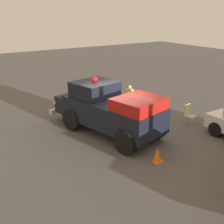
% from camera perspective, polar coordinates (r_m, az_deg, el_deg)
% --- Properties ---
extents(ground_plane, '(60.00, 60.00, 0.00)m').
position_cam_1_polar(ground_plane, '(13.44, 1.41, -4.19)').
color(ground_plane, '#514F4C').
extents(vintage_fire_truck, '(6.28, 3.49, 2.59)m').
position_cam_1_polar(vintage_fire_truck, '(13.02, -0.74, 0.67)').
color(vintage_fire_truck, black).
rests_on(vintage_fire_truck, ground).
extents(lawn_chair_near_truck, '(0.63, 0.63, 1.02)m').
position_cam_1_polar(lawn_chair_near_truck, '(17.05, 3.62, 3.21)').
color(lawn_chair_near_truck, '#B7BABF').
rests_on(lawn_chair_near_truck, ground).
extents(lawn_chair_by_car, '(0.57, 0.58, 1.02)m').
position_cam_1_polar(lawn_chair_by_car, '(14.79, 15.33, -0.15)').
color(lawn_chair_by_car, '#B7BABF').
rests_on(lawn_chair_by_car, ground).
extents(spectator_seated, '(0.53, 0.63, 1.29)m').
position_cam_1_polar(spectator_seated, '(16.91, 3.38, 3.45)').
color(spectator_seated, '#383842').
rests_on(spectator_seated, ground).
extents(traffic_cone, '(0.40, 0.40, 0.64)m').
position_cam_1_polar(traffic_cone, '(11.00, 9.18, -8.49)').
color(traffic_cone, orange).
rests_on(traffic_cone, ground).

